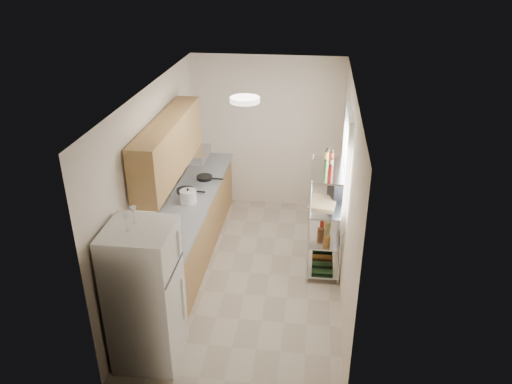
% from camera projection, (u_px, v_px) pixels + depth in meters
% --- Properties ---
extents(room, '(2.52, 4.42, 2.62)m').
position_uv_depth(room, '(249.00, 190.00, 6.44)').
color(room, '#B8A995').
rests_on(room, ground).
extents(counter_run, '(0.63, 3.51, 0.90)m').
position_uv_depth(counter_run, '(192.00, 225.00, 7.30)').
color(counter_run, '#9E7543').
rests_on(counter_run, ground).
extents(upper_cabinets, '(0.33, 2.20, 0.72)m').
position_uv_depth(upper_cabinets, '(169.00, 146.00, 6.42)').
color(upper_cabinets, '#9E7543').
rests_on(upper_cabinets, room).
extents(range_hood, '(0.50, 0.60, 0.12)m').
position_uv_depth(range_hood, '(190.00, 154.00, 7.31)').
color(range_hood, '#B7BABC').
rests_on(range_hood, room).
extents(window, '(0.06, 1.00, 1.46)m').
position_uv_depth(window, '(346.00, 166.00, 6.50)').
color(window, white).
rests_on(window, room).
extents(bakers_rack, '(0.45, 0.90, 1.73)m').
position_uv_depth(bakers_rack, '(327.00, 197.00, 6.67)').
color(bakers_rack, silver).
rests_on(bakers_rack, ground).
extents(ceiling_dome, '(0.34, 0.34, 0.05)m').
position_uv_depth(ceiling_dome, '(245.00, 100.00, 5.61)').
color(ceiling_dome, white).
rests_on(ceiling_dome, room).
extents(refrigerator, '(0.67, 0.67, 1.64)m').
position_uv_depth(refrigerator, '(145.00, 296.00, 5.23)').
color(refrigerator, silver).
rests_on(refrigerator, ground).
extents(wine_glass_a, '(0.07, 0.07, 0.18)m').
position_uv_depth(wine_glass_a, '(134.00, 215.00, 4.93)').
color(wine_glass_a, silver).
rests_on(wine_glass_a, refrigerator).
extents(wine_glass_b, '(0.07, 0.07, 0.19)m').
position_uv_depth(wine_glass_b, '(127.00, 222.00, 4.80)').
color(wine_glass_b, silver).
rests_on(wine_glass_b, refrigerator).
extents(rice_cooker, '(0.23, 0.23, 0.19)m').
position_uv_depth(rice_cooker, '(188.00, 197.00, 6.94)').
color(rice_cooker, silver).
rests_on(rice_cooker, counter_run).
extents(frying_pan_large, '(0.27, 0.27, 0.05)m').
position_uv_depth(frying_pan_large, '(186.00, 191.00, 7.27)').
color(frying_pan_large, black).
rests_on(frying_pan_large, counter_run).
extents(frying_pan_small, '(0.27, 0.27, 0.05)m').
position_uv_depth(frying_pan_small, '(204.00, 178.00, 7.68)').
color(frying_pan_small, black).
rests_on(frying_pan_small, counter_run).
extents(cutting_board, '(0.40, 0.48, 0.03)m').
position_uv_depth(cutting_board, '(323.00, 203.00, 6.70)').
color(cutting_board, tan).
rests_on(cutting_board, bakers_rack).
extents(espresso_machine, '(0.26, 0.31, 0.31)m').
position_uv_depth(espresso_machine, '(337.00, 188.00, 6.79)').
color(espresso_machine, black).
rests_on(espresso_machine, bakers_rack).
extents(storage_bag, '(0.10, 0.13, 0.15)m').
position_uv_depth(storage_bag, '(324.00, 219.00, 7.09)').
color(storage_bag, '#A21B13').
rests_on(storage_bag, bakers_rack).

